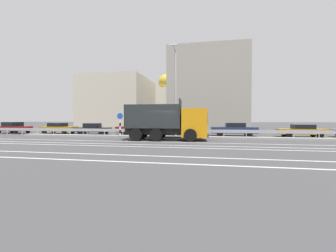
% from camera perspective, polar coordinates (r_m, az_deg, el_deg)
% --- Properties ---
extents(ground_plane, '(320.00, 320.00, 0.00)m').
position_cam_1_polar(ground_plane, '(19.36, -1.32, -3.62)').
color(ground_plane, '#424244').
extents(lane_strip_0, '(57.86, 0.16, 0.01)m').
position_cam_1_polar(lane_strip_0, '(17.67, -1.69, -4.11)').
color(lane_strip_0, silver).
rests_on(lane_strip_0, ground_plane).
extents(lane_strip_1, '(57.86, 0.16, 0.01)m').
position_cam_1_polar(lane_strip_1, '(15.76, -3.29, -4.80)').
color(lane_strip_1, silver).
rests_on(lane_strip_1, ground_plane).
extents(lane_strip_2, '(57.86, 0.16, 0.01)m').
position_cam_1_polar(lane_strip_2, '(14.57, -4.51, -5.33)').
color(lane_strip_2, silver).
rests_on(lane_strip_2, ground_plane).
extents(lane_strip_3, '(57.86, 0.16, 0.01)m').
position_cam_1_polar(lane_strip_3, '(11.32, -9.26, -7.34)').
color(lane_strip_3, silver).
rests_on(lane_strip_3, ground_plane).
extents(lane_strip_4, '(57.86, 0.16, 0.01)m').
position_cam_1_polar(lane_strip_4, '(9.77, -12.75, -8.78)').
color(lane_strip_4, silver).
rests_on(lane_strip_4, ground_plane).
extents(median_island, '(31.82, 1.10, 0.18)m').
position_cam_1_polar(median_island, '(21.94, 0.17, -2.77)').
color(median_island, gray).
rests_on(median_island, ground_plane).
extents(median_guardrail, '(57.86, 0.09, 0.78)m').
position_cam_1_polar(median_guardrail, '(23.19, 0.79, -1.34)').
color(median_guardrail, '#9EA0A5').
rests_on(median_guardrail, ground_plane).
extents(dump_truck, '(7.15, 3.21, 3.49)m').
position_cam_1_polar(dump_truck, '(19.25, 2.42, 0.37)').
color(dump_truck, orange).
rests_on(dump_truck, ground_plane).
extents(median_road_sign, '(0.68, 0.16, 2.47)m').
position_cam_1_polar(median_road_sign, '(23.37, -12.07, 0.39)').
color(median_road_sign, white).
rests_on(median_road_sign, ground_plane).
extents(street_lamp_1, '(0.71, 2.52, 8.48)m').
position_cam_1_polar(street_lamp_1, '(21.91, 1.86, 9.46)').
color(street_lamp_1, '#ADADB2').
rests_on(street_lamp_1, ground_plane).
extents(parked_car_0, '(4.62, 2.28, 1.46)m').
position_cam_1_polar(parked_car_0, '(35.78, -34.64, -0.34)').
color(parked_car_0, maroon).
rests_on(parked_car_0, ground_plane).
extents(parked_car_1, '(4.46, 2.05, 1.36)m').
position_cam_1_polar(parked_car_1, '(31.69, -26.05, -0.49)').
color(parked_car_1, '#B27A14').
rests_on(parked_car_1, ground_plane).
extents(parked_car_2, '(4.31, 2.07, 1.34)m').
position_cam_1_polar(parked_car_2, '(28.84, -18.49, -0.64)').
color(parked_car_2, black).
rests_on(parked_car_2, ground_plane).
extents(parked_car_3, '(4.49, 2.22, 1.36)m').
position_cam_1_polar(parked_car_3, '(26.65, -8.21, -0.68)').
color(parked_car_3, maroon).
rests_on(parked_car_3, ground_plane).
extents(parked_car_4, '(3.86, 1.90, 1.63)m').
position_cam_1_polar(parked_car_4, '(25.76, 3.43, -0.54)').
color(parked_car_4, silver).
rests_on(parked_car_4, ground_plane).
extents(parked_car_5, '(4.89, 2.05, 1.43)m').
position_cam_1_polar(parked_car_5, '(25.43, 16.38, -0.79)').
color(parked_car_5, navy).
rests_on(parked_car_5, ground_plane).
extents(parked_car_6, '(4.52, 1.83, 1.28)m').
position_cam_1_polar(parked_car_6, '(26.47, 30.81, -1.00)').
color(parked_car_6, '#B27A14').
rests_on(parked_car_6, ground_plane).
extents(background_building_0, '(11.84, 13.36, 9.95)m').
position_cam_1_polar(background_building_0, '(46.80, -12.23, 5.49)').
color(background_building_0, beige).
rests_on(background_building_0, ground_plane).
extents(background_building_1, '(11.68, 13.47, 12.57)m').
position_cam_1_polar(background_building_1, '(38.77, 10.17, 8.27)').
color(background_building_1, gray).
rests_on(background_building_1, ground_plane).
extents(church_tower, '(3.60, 3.60, 12.31)m').
position_cam_1_polar(church_tower, '(48.07, -0.49, 6.14)').
color(church_tower, silver).
rests_on(church_tower, ground_plane).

